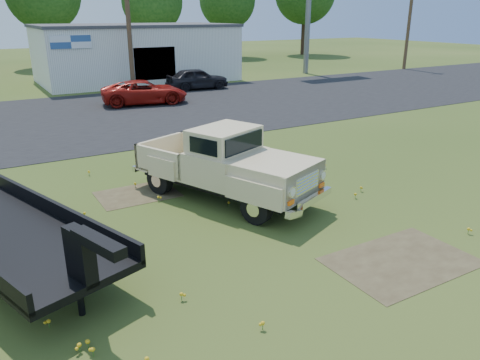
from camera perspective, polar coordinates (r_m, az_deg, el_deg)
name	(u,v)px	position (r m, az deg, el deg)	size (l,w,h in m)	color
ground	(263,224)	(11.54, 2.79, -5.40)	(140.00, 140.00, 0.00)	#314917
asphalt_lot	(101,116)	(24.90, -16.54, 7.52)	(90.00, 14.00, 0.02)	black
dirt_patch_a	(401,261)	(10.46, 19.07, -9.36)	(3.00, 2.00, 0.01)	#463925
dirt_patch_b	(137,194)	(13.69, -12.39, -1.72)	(2.20, 1.60, 0.01)	#463925
commercial_building	(136,52)	(37.71, -12.56, 14.95)	(14.20, 8.20, 4.15)	silver
utility_pole_mid	(128,18)	(32.24, -13.48, 18.63)	(1.60, 0.30, 9.00)	#4B3522
utility_pole_east	(410,17)	(47.15, 19.98, 18.19)	(1.60, 0.30, 9.00)	#4B3522
treeline_e	(152,2)	(50.94, -10.65, 20.56)	(6.08, 6.08, 9.04)	#352318
treeline_f	(227,0)	(57.41, -1.56, 21.04)	(6.40, 6.40, 9.52)	#352318
vintage_pickup_truck	(225,163)	(12.81, -1.90, 2.04)	(2.16, 5.55, 2.01)	#D0B98B
flatbed_trailer	(11,229)	(10.32, -26.12, -5.40)	(2.11, 6.33, 1.73)	black
red_pickup	(145,92)	(27.52, -11.56, 10.43)	(2.20, 4.77, 1.33)	maroon
dark_sedan	(197,79)	(32.53, -5.25, 12.18)	(1.68, 4.17, 1.42)	black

